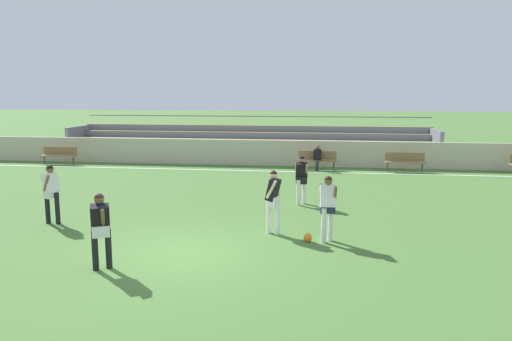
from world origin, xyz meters
name	(u,v)px	position (x,y,z in m)	size (l,w,h in m)	color
ground_plane	(182,254)	(0.00, 0.00, 0.00)	(160.00, 160.00, 0.00)	#477033
field_line_sideline	(254,171)	(0.00, 11.98, 0.00)	(44.00, 0.12, 0.01)	white
sideline_wall	(259,153)	(0.00, 13.73, 0.64)	(48.00, 0.16, 1.28)	beige
bleacher_stand	(249,141)	(-0.87, 16.14, 0.95)	(20.03, 3.05, 2.28)	#897051
bench_near_wall_gap	(405,160)	(6.97, 12.66, 0.55)	(1.80, 0.40, 0.90)	olive
bench_far_right	(59,154)	(-10.12, 12.66, 0.55)	(1.80, 0.40, 0.90)	olive
bench_near_bin	(317,159)	(2.94, 12.66, 0.55)	(1.80, 0.40, 0.90)	olive
spectator_seated	(317,156)	(2.94, 12.54, 0.70)	(0.36, 0.42, 1.21)	#2D2D38
player_white_challenging	(328,203)	(3.32, 1.40, 0.99)	(0.45, 0.48, 1.67)	white
player_dark_wide_right	(273,196)	(1.92, 1.91, 1.01)	(0.42, 0.53, 1.69)	white
player_white_deep_cover	(51,189)	(-4.37, 2.05, 1.00)	(0.48, 0.61, 1.68)	black
player_dark_pressing_high	(301,176)	(2.50, 5.37, 0.96)	(0.46, 0.60, 1.63)	white
player_dark_trailing_run	(101,225)	(-1.40, -1.17, 0.97)	(0.51, 0.69, 1.64)	black
soccer_ball	(308,238)	(2.85, 1.32, 0.11)	(0.22, 0.22, 0.22)	orange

